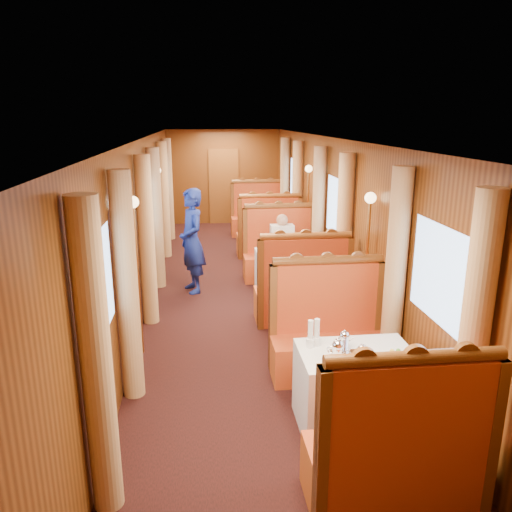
{
  "coord_description": "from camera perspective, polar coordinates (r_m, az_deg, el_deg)",
  "views": [
    {
      "loc": [
        -0.62,
        -7.51,
        2.82
      ],
      "look_at": [
        0.07,
        -1.23,
        1.05
      ],
      "focal_mm": 35.0,
      "sensor_mm": 36.0,
      "label": 1
    }
  ],
  "objects": [
    {
      "name": "floor",
      "position": [
        8.04,
        -1.49,
        -4.89
      ],
      "size": [
        3.0,
        12.0,
        0.01
      ],
      "primitive_type": null,
      "color": "black",
      "rests_on": "ground"
    },
    {
      "name": "ceiling",
      "position": [
        7.54,
        -1.63,
        13.2
      ],
      "size": [
        3.0,
        12.0,
        0.01
      ],
      "primitive_type": null,
      "rotation": [
        3.14,
        0.0,
        0.0
      ],
      "color": "silver",
      "rests_on": "wall_left"
    },
    {
      "name": "wall_far",
      "position": [
        13.61,
        -3.72,
        8.98
      ],
      "size": [
        3.0,
        0.01,
        2.5
      ],
      "primitive_type": null,
      "rotation": [
        1.57,
        0.0,
        0.0
      ],
      "color": "brown",
      "rests_on": "floor"
    },
    {
      "name": "wall_left",
      "position": [
        7.72,
        -12.74,
        3.52
      ],
      "size": [
        0.01,
        12.0,
        2.5
      ],
      "primitive_type": null,
      "rotation": [
        1.57,
        0.0,
        1.57
      ],
      "color": "brown",
      "rests_on": "floor"
    },
    {
      "name": "wall_right",
      "position": [
        7.96,
        9.29,
        4.06
      ],
      "size": [
        0.01,
        12.0,
        2.5
      ],
      "primitive_type": null,
      "rotation": [
        1.57,
        0.0,
        -1.57
      ],
      "color": "brown",
      "rests_on": "floor"
    },
    {
      "name": "doorway_far",
      "position": [
        13.62,
        -3.69,
        7.92
      ],
      "size": [
        0.8,
        0.04,
        2.0
      ],
      "primitive_type": "cube",
      "color": "brown",
      "rests_on": "floor"
    },
    {
      "name": "table_near",
      "position": [
        4.89,
        11.25,
        -14.67
      ],
      "size": [
        1.05,
        0.72,
        0.75
      ],
      "primitive_type": "cube",
      "color": "white",
      "rests_on": "floor"
    },
    {
      "name": "banquette_near_fwd",
      "position": [
        4.07,
        15.8,
        -21.06
      ],
      "size": [
        1.3,
        0.55,
        1.34
      ],
      "color": "#AC2113",
      "rests_on": "floor"
    },
    {
      "name": "banquette_near_aft",
      "position": [
        5.73,
        8.24,
        -9.24
      ],
      "size": [
        1.3,
        0.55,
        1.34
      ],
      "color": "#AC2113",
      "rests_on": "floor"
    },
    {
      "name": "table_mid",
      "position": [
        8.02,
        3.84,
        -2.16
      ],
      "size": [
        1.05,
        0.72,
        0.75
      ],
      "primitive_type": "cube",
      "color": "white",
      "rests_on": "floor"
    },
    {
      "name": "banquette_mid_fwd",
      "position": [
        7.06,
        5.29,
        -4.28
      ],
      "size": [
        1.3,
        0.55,
        1.34
      ],
      "color": "#AC2113",
      "rests_on": "floor"
    },
    {
      "name": "banquette_mid_aft",
      "position": [
        8.96,
        2.72,
        0.11
      ],
      "size": [
        1.3,
        0.55,
        1.34
      ],
      "color": "#AC2113",
      "rests_on": "floor"
    },
    {
      "name": "table_far",
      "position": [
        11.36,
        0.76,
        3.21
      ],
      "size": [
        1.05,
        0.72,
        0.75
      ],
      "primitive_type": "cube",
      "color": "white",
      "rests_on": "floor"
    },
    {
      "name": "banquette_far_fwd",
      "position": [
        10.37,
        1.45,
        2.27
      ],
      "size": [
        1.3,
        0.55,
        1.34
      ],
      "color": "#AC2113",
      "rests_on": "floor"
    },
    {
      "name": "banquette_far_aft",
      "position": [
        12.34,
        0.18,
        4.44
      ],
      "size": [
        1.3,
        0.55,
        1.34
      ],
      "color": "#AC2113",
      "rests_on": "floor"
    },
    {
      "name": "tea_tray",
      "position": [
        4.62,
        10.78,
        -11.18
      ],
      "size": [
        0.36,
        0.29,
        0.01
      ],
      "primitive_type": "cube",
      "rotation": [
        0.0,
        0.0,
        -0.1
      ],
      "color": "silver",
      "rests_on": "table_near"
    },
    {
      "name": "teapot_left",
      "position": [
        4.52,
        9.31,
        -10.81
      ],
      "size": [
        0.21,
        0.19,
        0.14
      ],
      "primitive_type": null,
      "rotation": [
        0.0,
        0.0,
        -0.42
      ],
      "color": "silver",
      "rests_on": "tea_tray"
    },
    {
      "name": "teapot_right",
      "position": [
        4.57,
        11.99,
        -10.87
      ],
      "size": [
        0.15,
        0.13,
        0.11
      ],
      "primitive_type": null,
      "rotation": [
        0.0,
        0.0,
        -0.23
      ],
      "color": "silver",
      "rests_on": "tea_tray"
    },
    {
      "name": "teapot_back",
      "position": [
        4.74,
        10.04,
        -9.62
      ],
      "size": [
        0.17,
        0.13,
        0.13
      ],
      "primitive_type": null,
      "rotation": [
        0.0,
        0.0,
        0.07
      ],
      "color": "silver",
      "rests_on": "tea_tray"
    },
    {
      "name": "fruit_plate",
      "position": [
        4.7,
        15.84,
        -10.87
      ],
      "size": [
        0.24,
        0.24,
        0.05
      ],
      "rotation": [
        0.0,
        0.0,
        0.2
      ],
      "color": "white",
      "rests_on": "table_near"
    },
    {
      "name": "cup_inboard",
      "position": [
        4.71,
        6.23,
        -9.12
      ],
      "size": [
        0.08,
        0.08,
        0.26
      ],
      "rotation": [
        0.0,
        0.0,
        0.41
      ],
      "color": "white",
      "rests_on": "table_near"
    },
    {
      "name": "cup_outboard",
      "position": [
        4.74,
        6.94,
        -8.94
      ],
      "size": [
        0.08,
        0.08,
        0.26
      ],
      "rotation": [
        0.0,
        0.0,
        -0.26
      ],
      "color": "white",
      "rests_on": "table_near"
    },
    {
      "name": "rose_vase_mid",
      "position": [
        7.9,
        3.89,
        1.74
      ],
      "size": [
        0.06,
        0.06,
        0.36
      ],
      "rotation": [
        0.0,
        0.0,
        0.01
      ],
      "color": "silver",
      "rests_on": "table_mid"
    },
    {
      "name": "rose_vase_far",
      "position": [
        11.24,
        0.79,
        5.95
      ],
      "size": [
        0.06,
        0.06,
        0.36
      ],
      "rotation": [
        0.0,
        0.0,
        0.29
      ],
      "color": "silver",
      "rests_on": "table_far"
    },
    {
      "name": "window_left_near",
      "position": [
        4.32,
        -17.52,
        -3.58
      ],
      "size": [
        0.01,
        1.2,
        0.9
      ],
      "primitive_type": null,
      "rotation": [
        1.57,
        0.0,
        1.57
      ],
      "color": "#86ADDE",
      "rests_on": "wall_left"
    },
    {
      "name": "curtain_left_near_a",
      "position": [
        3.7,
        -17.79,
        -11.55
      ],
      "size": [
        0.22,
        0.22,
        2.35
      ],
      "primitive_type": "cylinder",
      "color": "tan",
      "rests_on": "floor"
    },
    {
      "name": "curtain_left_near_b",
      "position": [
        5.12,
        -14.51,
        -3.62
      ],
      "size": [
        0.22,
        0.22,
        2.35
      ],
      "primitive_type": "cylinder",
      "color": "tan",
      "rests_on": "floor"
    },
    {
      "name": "window_right_near",
      "position": [
        4.73,
        20.47,
        -2.2
      ],
      "size": [
        0.01,
        1.2,
        0.9
      ],
      "primitive_type": null,
      "rotation": [
        1.57,
        0.0,
        -1.57
      ],
      "color": "#86ADDE",
      "rests_on": "wall_right"
    },
    {
      "name": "curtain_right_near_a",
      "position": [
        4.14,
        23.58,
        -9.15
      ],
      "size": [
        0.22,
        0.22,
        2.35
      ],
      "primitive_type": "cylinder",
      "color": "tan",
      "rests_on": "floor"
    },
    {
      "name": "curtain_right_near_b",
      "position": [
        5.45,
        15.6,
        -2.54
      ],
      "size": [
        0.22,
        0.22,
        2.35
      ],
      "primitive_type": "cylinder",
      "color": "tan",
      "rests_on": "floor"
    },
    {
      "name": "window_left_mid",
      "position": [
        7.68,
        -12.72,
        4.98
      ],
      "size": [
        0.01,
        1.2,
        0.9
      ],
      "primitive_type": null,
      "rotation": [
        1.57,
        0.0,
        1.57
      ],
      "color": "#86ADDE",
      "rests_on": "wall_left"
    },
    {
      "name": "curtain_left_mid_a",
      "position": [
        6.97,
        -12.39,
        1.62
      ],
      "size": [
        0.22,
        0.22,
        2.35
      ],
      "primitive_type": "cylinder",
      "color": "tan",
      "rests_on": "floor"
    },
    {
      "name": "curtain_left_mid_b",
      "position": [
        8.48,
        -11.36,
        4.15
      ],
      "size": [
        0.22,
        0.22,
        2.35
      ],
      "primitive_type": "cylinder",
      "color": "tan",
      "rests_on": "floor"
    },
    {
      "name": "window_right_mid",
      "position": [
        7.92,
        9.25,
        5.47
      ],
      "size": [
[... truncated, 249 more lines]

